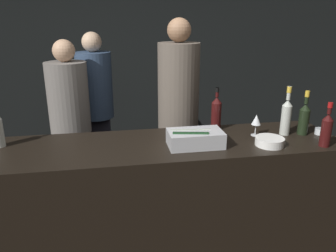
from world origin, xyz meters
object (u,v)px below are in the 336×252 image
red_wine_bottle_tall (327,128)px  bowl_white (270,141)px  ice_bin_with_bottles (194,138)px  person_blond_tee (178,110)px  candle_votive (320,131)px  red_wine_bottle_black_foil (216,112)px  person_grey_polo (70,116)px  wine_glass (256,120)px  champagne_bottle (304,117)px  person_in_hoodie (96,102)px  rose_wine_bottle (286,115)px

red_wine_bottle_tall → bowl_white: bearing=168.3°
ice_bin_with_bottles → person_blond_tee: size_ratio=0.21×
ice_bin_with_bottles → candle_votive: (1.04, 0.07, -0.04)m
red_wine_bottle_black_foil → person_grey_polo: (-1.25, 0.81, -0.21)m
wine_glass → candle_votive: wine_glass is taller
wine_glass → red_wine_bottle_black_foil: size_ratio=0.49×
champagne_bottle → person_in_hoodie: bearing=139.2°
person_in_hoodie → bowl_white: bearing=-19.8°
red_wine_bottle_black_foil → red_wine_bottle_tall: bearing=-36.8°
bowl_white → person_grey_polo: 1.95m
ice_bin_with_bottles → red_wine_bottle_black_foil: red_wine_bottle_black_foil is taller
wine_glass → red_wine_bottle_black_foil: (-0.26, 0.20, 0.02)m
rose_wine_bottle → person_blond_tee: 0.97m
red_wine_bottle_tall → rose_wine_bottle: 0.32m
wine_glass → candle_votive: size_ratio=2.11×
bowl_white → person_blond_tee: bearing=120.5°
bowl_white → red_wine_bottle_black_foil: 0.51m
person_in_hoodie → ice_bin_with_bottles: bearing=-32.4°
ice_bin_with_bottles → red_wine_bottle_black_foil: 0.43m
person_in_hoodie → person_grey_polo: bearing=-90.4°
rose_wine_bottle → champagne_bottle: (0.14, -0.02, -0.02)m
red_wine_bottle_black_foil → person_in_hoodie: 1.57m
wine_glass → person_blond_tee: 0.80m
rose_wine_bottle → red_wine_bottle_tall: bearing=-60.5°
candle_votive → red_wine_bottle_black_foil: 0.82m
red_wine_bottle_tall → person_blond_tee: 1.28m
ice_bin_with_bottles → champagne_bottle: 0.91m
ice_bin_with_bottles → person_in_hoodie: 1.70m
ice_bin_with_bottles → person_grey_polo: 1.51m
champagne_bottle → person_blond_tee: person_blond_tee is taller
candle_votive → red_wine_bottle_tall: size_ratio=0.25×
red_wine_bottle_tall → person_blond_tee: bearing=133.5°
rose_wine_bottle → champagne_bottle: rose_wine_bottle is taller
ice_bin_with_bottles → bowl_white: bearing=-8.4°
wine_glass → rose_wine_bottle: size_ratio=0.44×
ice_bin_with_bottles → person_grey_polo: (-0.99, 1.14, -0.13)m
ice_bin_with_bottles → candle_votive: ice_bin_with_bottles is taller
wine_glass → person_grey_polo: bearing=146.4°
wine_glass → champagne_bottle: champagne_bottle is taller
candle_votive → person_grey_polo: size_ratio=0.05×
person_in_hoodie → rose_wine_bottle: bearing=-11.5°
candle_votive → red_wine_bottle_black_foil: bearing=161.5°
wine_glass → person_in_hoodie: (-1.27, 1.39, -0.15)m
red_wine_bottle_black_foil → ice_bin_with_bottles: bearing=-128.6°
candle_votive → champagne_bottle: 0.18m
person_blond_tee → person_grey_polo: size_ratio=1.12×
candle_votive → person_blond_tee: person_blond_tee is taller
rose_wine_bottle → person_blond_tee: bearing=138.0°
bowl_white → rose_wine_bottle: 0.32m
wine_glass → person_grey_polo: size_ratio=0.10×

